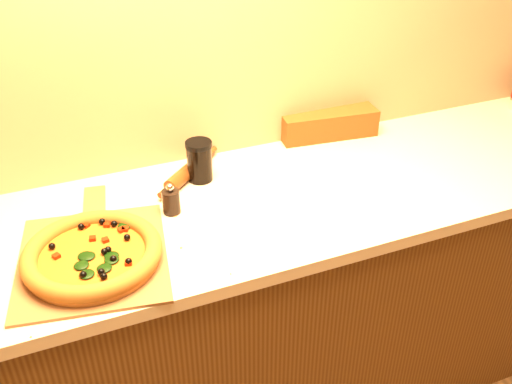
% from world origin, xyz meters
% --- Properties ---
extents(cabinet, '(2.80, 0.65, 0.86)m').
position_xyz_m(cabinet, '(0.00, 1.43, 0.43)').
color(cabinet, '#4C2B10').
rests_on(cabinet, ground).
extents(countertop, '(2.84, 0.68, 0.04)m').
position_xyz_m(countertop, '(0.00, 1.43, 0.88)').
color(countertop, beige).
rests_on(countertop, cabinet).
extents(pizza_peel, '(0.45, 0.60, 0.01)m').
position_xyz_m(pizza_peel, '(-0.39, 1.34, 0.90)').
color(pizza_peel, brown).
rests_on(pizza_peel, countertop).
extents(pizza, '(0.36, 0.36, 0.05)m').
position_xyz_m(pizza, '(-0.40, 1.30, 0.93)').
color(pizza, '#AD652B').
rests_on(pizza, pizza_peel).
extents(pepper_grinder, '(0.05, 0.05, 0.10)m').
position_xyz_m(pepper_grinder, '(-0.14, 1.45, 0.94)').
color(pepper_grinder, black).
rests_on(pepper_grinder, countertop).
extents(rolling_pin, '(0.26, 0.24, 0.05)m').
position_xyz_m(rolling_pin, '(-0.04, 1.63, 0.92)').
color(rolling_pin, '#5A240F').
rests_on(rolling_pin, countertop).
extents(bread_bag, '(0.37, 0.15, 0.10)m').
position_xyz_m(bread_bag, '(0.52, 1.73, 0.95)').
color(bread_bag, brown).
rests_on(bread_bag, countertop).
extents(dark_jar, '(0.08, 0.08, 0.14)m').
position_xyz_m(dark_jar, '(-0.01, 1.60, 0.97)').
color(dark_jar, black).
rests_on(dark_jar, countertop).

